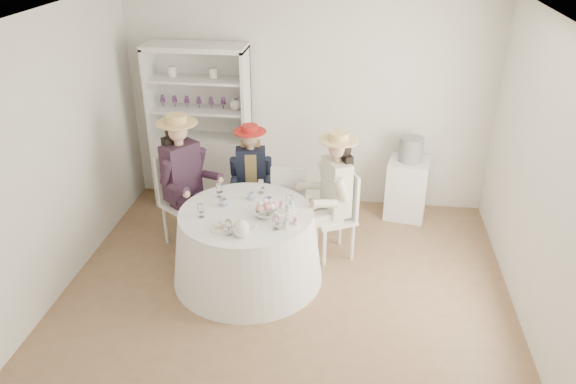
# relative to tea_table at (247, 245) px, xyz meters

# --- Properties ---
(ground) EXTENTS (4.50, 4.50, 0.00)m
(ground) POSITION_rel_tea_table_xyz_m (0.43, -0.14, -0.39)
(ground) COLOR brown
(ground) RESTS_ON ground
(ceiling) EXTENTS (4.50, 4.50, 0.00)m
(ceiling) POSITION_rel_tea_table_xyz_m (0.43, -0.14, 2.31)
(ceiling) COLOR white
(ceiling) RESTS_ON wall_back
(wall_back) EXTENTS (4.50, 0.00, 4.50)m
(wall_back) POSITION_rel_tea_table_xyz_m (0.43, 1.86, 0.96)
(wall_back) COLOR silver
(wall_back) RESTS_ON ground
(wall_front) EXTENTS (4.50, 0.00, 4.50)m
(wall_front) POSITION_rel_tea_table_xyz_m (0.43, -2.14, 0.96)
(wall_front) COLOR silver
(wall_front) RESTS_ON ground
(wall_left) EXTENTS (0.00, 4.50, 4.50)m
(wall_left) POSITION_rel_tea_table_xyz_m (-1.82, -0.14, 0.96)
(wall_left) COLOR silver
(wall_left) RESTS_ON ground
(wall_right) EXTENTS (0.00, 4.50, 4.50)m
(wall_right) POSITION_rel_tea_table_xyz_m (2.68, -0.14, 0.96)
(wall_right) COLOR silver
(wall_right) RESTS_ON ground
(tea_table) EXTENTS (1.55, 1.55, 0.78)m
(tea_table) POSITION_rel_tea_table_xyz_m (0.00, 0.00, 0.00)
(tea_table) COLOR white
(tea_table) RESTS_ON ground
(hutch) EXTENTS (1.26, 0.55, 2.06)m
(hutch) POSITION_rel_tea_table_xyz_m (-0.88, 1.63, 0.35)
(hutch) COLOR silver
(hutch) RESTS_ON ground
(side_table) EXTENTS (0.55, 0.55, 0.75)m
(side_table) POSITION_rel_tea_table_xyz_m (1.71, 1.57, -0.01)
(side_table) COLOR silver
(side_table) RESTS_ON ground
(hatbox) EXTENTS (0.35, 0.35, 0.29)m
(hatbox) POSITION_rel_tea_table_xyz_m (1.71, 1.57, 0.51)
(hatbox) COLOR black
(hatbox) RESTS_ON side_table
(guest_left) EXTENTS (0.67, 0.63, 1.55)m
(guest_left) POSITION_rel_tea_table_xyz_m (-0.82, 0.58, 0.49)
(guest_left) COLOR silver
(guest_left) RESTS_ON ground
(guest_mid) EXTENTS (0.49, 0.52, 1.32)m
(guest_mid) POSITION_rel_tea_table_xyz_m (-0.14, 1.00, 0.36)
(guest_mid) COLOR silver
(guest_mid) RESTS_ON ground
(guest_right) EXTENTS (0.62, 0.56, 1.46)m
(guest_right) POSITION_rel_tea_table_xyz_m (0.85, 0.54, 0.44)
(guest_right) COLOR silver
(guest_right) RESTS_ON ground
(spare_chair) EXTENTS (0.41, 0.41, 0.98)m
(spare_chair) POSITION_rel_tea_table_xyz_m (0.34, 0.77, 0.14)
(spare_chair) COLOR silver
(spare_chair) RESTS_ON ground
(teacup_a) EXTENTS (0.09, 0.09, 0.07)m
(teacup_a) POSITION_rel_tea_table_xyz_m (-0.26, 0.10, 0.42)
(teacup_a) COLOR white
(teacup_a) RESTS_ON tea_table
(teacup_b) EXTENTS (0.08, 0.08, 0.07)m
(teacup_b) POSITION_rel_tea_table_xyz_m (-0.01, 0.28, 0.42)
(teacup_b) COLOR white
(teacup_b) RESTS_ON tea_table
(teacup_c) EXTENTS (0.09, 0.09, 0.07)m
(teacup_c) POSITION_rel_tea_table_xyz_m (0.19, 0.19, 0.43)
(teacup_c) COLOR white
(teacup_c) RESTS_ON tea_table
(flower_bowl) EXTENTS (0.26, 0.26, 0.05)m
(flower_bowl) POSITION_rel_tea_table_xyz_m (0.20, -0.07, 0.42)
(flower_bowl) COLOR white
(flower_bowl) RESTS_ON tea_table
(flower_arrangement) EXTENTS (0.17, 0.17, 0.06)m
(flower_arrangement) POSITION_rel_tea_table_xyz_m (0.20, 0.01, 0.47)
(flower_arrangement) COLOR pink
(flower_arrangement) RESTS_ON tea_table
(table_teapot) EXTENTS (0.23, 0.17, 0.18)m
(table_teapot) POSITION_rel_tea_table_xyz_m (0.05, -0.44, 0.47)
(table_teapot) COLOR white
(table_teapot) RESTS_ON tea_table
(sandwich_plate) EXTENTS (0.27, 0.27, 0.06)m
(sandwich_plate) POSITION_rel_tea_table_xyz_m (-0.14, -0.33, 0.41)
(sandwich_plate) COLOR white
(sandwich_plate) RESTS_ON tea_table
(cupcake_stand) EXTENTS (0.25, 0.25, 0.24)m
(cupcake_stand) POSITION_rel_tea_table_xyz_m (0.44, -0.19, 0.48)
(cupcake_stand) COLOR white
(cupcake_stand) RESTS_ON tea_table
(stemware_set) EXTENTS (0.91, 0.95, 0.15)m
(stemware_set) POSITION_rel_tea_table_xyz_m (0.00, 0.00, 0.47)
(stemware_set) COLOR white
(stemware_set) RESTS_ON tea_table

